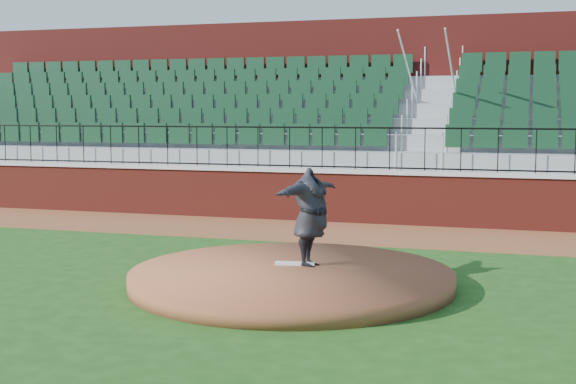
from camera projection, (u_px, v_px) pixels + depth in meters
The scene contains 10 objects.
ground at pixel (260, 283), 12.23m from camera, with size 90.00×90.00×0.00m, color #194213.
warning_track at pixel (339, 232), 17.36m from camera, with size 34.00×3.20×0.01m, color brown.
field_wall at pixel (355, 198), 18.82m from camera, with size 34.00×0.35×1.20m, color maroon.
wall_cap at pixel (355, 171), 18.75m from camera, with size 34.00×0.45×0.10m, color #B7B7B7.
wall_railing at pixel (355, 149), 18.69m from camera, with size 34.00×0.05×1.00m, color black, non-canonical shape.
seating_stands at pixel (377, 126), 21.23m from camera, with size 34.00×5.10×4.60m, color gray, non-canonical shape.
concourse_wall at pixel (394, 109), 23.84m from camera, with size 34.00×0.50×5.50m, color maroon.
pitchers_mound at pixel (291, 278), 12.06m from camera, with size 5.02×5.02×0.25m, color brown.
pitching_rubber at pixel (295, 263), 12.45m from camera, with size 0.63×0.16×0.04m, color silver.
pitcher at pixel (311, 217), 12.30m from camera, with size 1.93×0.53×1.57m, color black.
Camera 1 is at (3.98, -11.35, 2.72)m, focal length 48.47 mm.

